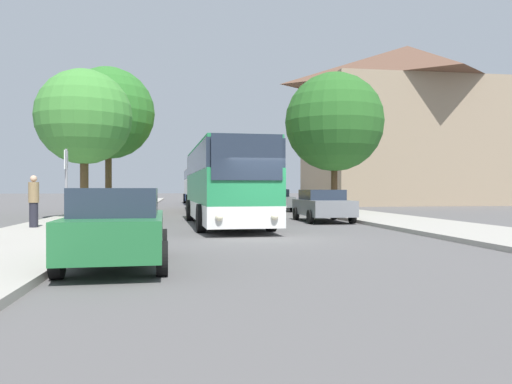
{
  "coord_description": "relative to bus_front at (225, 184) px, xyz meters",
  "views": [
    {
      "loc": [
        -2.79,
        -15.22,
        1.53
      ],
      "look_at": [
        1.19,
        10.63,
        1.36
      ],
      "focal_mm": 35.0,
      "sensor_mm": 36.0,
      "label": 1
    }
  ],
  "objects": [
    {
      "name": "parked_car_right_far",
      "position": [
        4.61,
        12.9,
        -0.97
      ],
      "size": [
        2.1,
        4.69,
        1.49
      ],
      "rotation": [
        0.0,
        0.0,
        3.19
      ],
      "color": "silver",
      "rests_on": "ground_plane"
    },
    {
      "name": "sidewalk_left",
      "position": [
        -6.08,
        -5.6,
        -1.67
      ],
      "size": [
        4.0,
        120.0,
        0.15
      ],
      "primitive_type": "cube",
      "color": "#A39E93",
      "rests_on": "ground_plane"
    },
    {
      "name": "bus_front",
      "position": [
        0.0,
        0.0,
        0.0
      ],
      "size": [
        3.1,
        11.14,
        3.26
      ],
      "rotation": [
        0.0,
        0.0,
        0.04
      ],
      "color": "silver",
      "rests_on": "ground_plane"
    },
    {
      "name": "tree_right_near",
      "position": [
        7.75,
        9.38,
        3.97
      ],
      "size": [
        6.19,
        6.19,
        8.67
      ],
      "color": "#47331E",
      "rests_on": "sidewalk_right"
    },
    {
      "name": "tree_left_near",
      "position": [
        -6.24,
        11.27,
        4.48
      ],
      "size": [
        5.7,
        5.7,
        8.94
      ],
      "color": "#513D23",
      "rests_on": "sidewalk_left"
    },
    {
      "name": "bus_rear",
      "position": [
        0.03,
        28.89,
        0.14
      ],
      "size": [
        3.0,
        11.8,
        3.55
      ],
      "rotation": [
        0.0,
        0.0,
        0.02
      ],
      "color": "#2D519E",
      "rests_on": "ground_plane"
    },
    {
      "name": "bus_stop_sign",
      "position": [
        -5.45,
        -4.18,
        0.05
      ],
      "size": [
        0.08,
        0.45,
        2.65
      ],
      "color": "gray",
      "rests_on": "sidewalk_left"
    },
    {
      "name": "tree_left_far",
      "position": [
        -6.48,
        4.59,
        3.29
      ],
      "size": [
        4.64,
        4.64,
        7.22
      ],
      "color": "#513D23",
      "rests_on": "sidewalk_left"
    },
    {
      "name": "ground_plane",
      "position": [
        0.92,
        -5.6,
        -1.75
      ],
      "size": [
        300.0,
        300.0,
        0.0
      ],
      "primitive_type": "plane",
      "color": "#565454",
      "rests_on": "ground"
    },
    {
      "name": "parked_car_left_curb",
      "position": [
        -3.08,
        -10.7,
        -0.95
      ],
      "size": [
        2.04,
        4.3,
        1.54
      ],
      "rotation": [
        0.0,
        0.0,
        0.03
      ],
      "color": "#236B38",
      "rests_on": "ground_plane"
    },
    {
      "name": "bus_middle",
      "position": [
        0.06,
        13.54,
        0.15
      ],
      "size": [
        2.76,
        10.95,
        3.56
      ],
      "rotation": [
        0.0,
        0.0,
        0.01
      ],
      "color": "#2D2D2D",
      "rests_on": "ground_plane"
    },
    {
      "name": "sidewalk_right",
      "position": [
        7.92,
        -5.6,
        -1.67
      ],
      "size": [
        4.0,
        120.0,
        0.15
      ],
      "primitive_type": "cube",
      "color": "#A39E93",
      "rests_on": "ground_plane"
    },
    {
      "name": "pedestrian_waiting_near",
      "position": [
        -7.03,
        -1.99,
        -0.65
      ],
      "size": [
        0.36,
        0.36,
        1.86
      ],
      "rotation": [
        0.0,
        0.0,
        0.15
      ],
      "color": "#23232D",
      "rests_on": "sidewalk_left"
    },
    {
      "name": "parked_car_right_near",
      "position": [
        4.71,
        1.62,
        -0.97
      ],
      "size": [
        2.12,
        4.43,
        1.49
      ],
      "rotation": [
        0.0,
        0.0,
        3.14
      ],
      "color": "slate",
      "rests_on": "ground_plane"
    },
    {
      "name": "building_right_background",
      "position": [
        20.84,
        26.51,
        6.21
      ],
      "size": [
        18.55,
        14.28,
        15.92
      ],
      "color": "gray",
      "rests_on": "ground_plane"
    }
  ]
}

